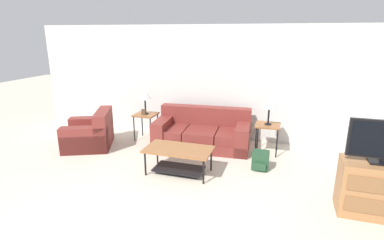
# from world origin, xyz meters

# --- Properties ---
(wall_back) EXTENTS (9.13, 0.06, 2.60)m
(wall_back) POSITION_xyz_m (0.00, 4.30, 1.30)
(wall_back) COLOR silver
(wall_back) RESTS_ON ground_plane
(couch) EXTENTS (2.10, 1.13, 0.82)m
(couch) POSITION_xyz_m (-0.02, 3.58, 0.29)
(couch) COLOR maroon
(couch) RESTS_ON ground_plane
(armchair) EXTENTS (1.28, 1.31, 0.80)m
(armchair) POSITION_xyz_m (-2.36, 2.81, 0.28)
(armchair) COLOR maroon
(armchair) RESTS_ON ground_plane
(coffee_table) EXTENTS (1.18, 0.64, 0.47)m
(coffee_table) POSITION_xyz_m (-0.07, 2.16, 0.35)
(coffee_table) COLOR #935B33
(coffee_table) RESTS_ON ground_plane
(side_table_left) EXTENTS (0.49, 0.49, 0.62)m
(side_table_left) POSITION_xyz_m (-1.39, 3.60, 0.55)
(side_table_left) COLOR #935B33
(side_table_left) RESTS_ON ground_plane
(side_table_right) EXTENTS (0.49, 0.49, 0.62)m
(side_table_right) POSITION_xyz_m (1.36, 3.60, 0.55)
(side_table_right) COLOR #935B33
(side_table_right) RESTS_ON ground_plane
(table_lamp_left) EXTENTS (0.28, 0.28, 0.57)m
(table_lamp_left) POSITION_xyz_m (-1.39, 3.60, 1.06)
(table_lamp_left) COLOR black
(table_lamp_left) RESTS_ON side_table_left
(table_lamp_right) EXTENTS (0.28, 0.28, 0.57)m
(table_lamp_right) POSITION_xyz_m (1.36, 3.60, 1.06)
(table_lamp_right) COLOR black
(table_lamp_right) RESTS_ON side_table_right
(tv_console) EXTENTS (0.96, 0.50, 0.76)m
(tv_console) POSITION_xyz_m (2.93, 1.78, 0.38)
(tv_console) COLOR #A87042
(tv_console) RESTS_ON ground_plane
(backpack) EXTENTS (0.30, 0.31, 0.35)m
(backpack) POSITION_xyz_m (1.31, 2.76, 0.17)
(backpack) COLOR #23472D
(backpack) RESTS_ON ground_plane
(picture_frame) EXTENTS (0.10, 0.04, 0.13)m
(picture_frame) POSITION_xyz_m (-1.41, 3.53, 0.68)
(picture_frame) COLOR #4C3828
(picture_frame) RESTS_ON side_table_left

